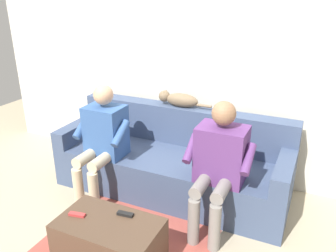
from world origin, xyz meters
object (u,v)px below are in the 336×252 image
object	(u,v)px
coffee_table	(110,243)
person_right_seated	(103,136)
remote_black	(125,214)
cat_on_backrest	(179,99)
remote_red	(77,215)
couch	(174,163)
person_left_seated	(219,160)

from	to	relation	value
coffee_table	person_right_seated	xyz separation A→B (m)	(0.59, -0.82, 0.46)
coffee_table	remote_black	xyz separation A→B (m)	(-0.07, -0.13, 0.20)
cat_on_backrest	remote_red	xyz separation A→B (m)	(0.20, 1.51, -0.52)
couch	remote_red	bearing A→B (deg)	78.13
person_left_seated	cat_on_backrest	size ratio (longest dim) A/B	1.93
person_left_seated	person_right_seated	xyz separation A→B (m)	(1.19, 0.00, -0.00)
couch	cat_on_backrest	size ratio (longest dim) A/B	4.01
couch	person_right_seated	distance (m)	0.79
remote_red	remote_black	bearing A→B (deg)	-165.01
coffee_table	person_right_seated	bearing A→B (deg)	-53.97
remote_red	remote_black	xyz separation A→B (m)	(-0.33, -0.16, 0.00)
remote_black	couch	bearing A→B (deg)	88.04
couch	person_right_seated	world-z (taller)	person_right_seated
coffee_table	remote_red	size ratio (longest dim) A/B	6.03
person_left_seated	cat_on_backrest	bearing A→B (deg)	-44.90
coffee_table	person_left_seated	bearing A→B (deg)	-125.90
couch	coffee_table	xyz separation A→B (m)	(0.00, 1.21, -0.11)
couch	person_left_seated	size ratio (longest dim) A/B	2.07
coffee_table	cat_on_backrest	xyz separation A→B (m)	(0.06, -1.48, 0.72)
remote_red	person_left_seated	bearing A→B (deg)	-145.61
coffee_table	remote_black	bearing A→B (deg)	-119.71
coffee_table	person_left_seated	world-z (taller)	person_left_seated
person_right_seated	cat_on_backrest	distance (m)	0.89
person_right_seated	person_left_seated	bearing A→B (deg)	-179.80
couch	remote_black	xyz separation A→B (m)	(-0.07, 1.08, 0.10)
coffee_table	remote_red	xyz separation A→B (m)	(0.26, 0.03, 0.20)
person_right_seated	cat_on_backrest	bearing A→B (deg)	-128.82
coffee_table	person_right_seated	distance (m)	1.11
couch	coffee_table	distance (m)	1.21
cat_on_backrest	remote_red	size ratio (longest dim) A/B	4.58
couch	remote_red	xyz separation A→B (m)	(0.26, 1.24, 0.09)
coffee_table	person_right_seated	world-z (taller)	person_right_seated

